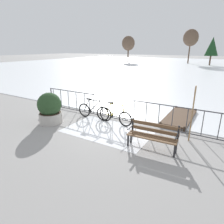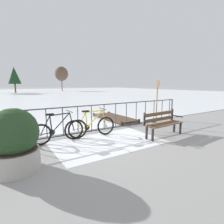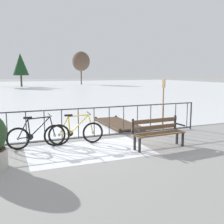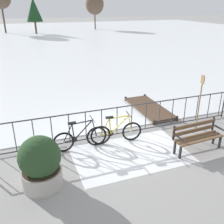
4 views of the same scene
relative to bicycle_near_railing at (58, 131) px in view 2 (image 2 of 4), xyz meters
The scene contains 12 objects.
ground_plane 1.46m from the bicycle_near_railing, 15.36° to the left, with size 160.00×160.00×0.00m, color gray.
frozen_pond 28.81m from the bicycle_near_railing, 87.28° to the left, with size 80.00×56.00×0.03m, color white.
snow_patch 1.61m from the bicycle_near_railing, 31.77° to the right, with size 3.41×2.17×0.01m, color white.
railing_fence 1.43m from the bicycle_near_railing, 15.36° to the left, with size 9.06×0.06×1.07m.
bicycle_near_railing is the anchor object (origin of this frame).
bicycle_second 1.18m from the bicycle_near_railing, ahead, with size 1.71×0.52×0.97m.
park_bench 3.57m from the bicycle_near_railing, 21.10° to the right, with size 1.63×0.57×0.89m.
planter_with_shrub 1.93m from the bicycle_near_railing, 133.29° to the right, with size 1.02×1.02×1.35m.
oar_upright 4.34m from the bicycle_near_railing, ahead, with size 0.04×0.16×1.98m.
wooden_dock 4.03m from the bicycle_near_railing, 30.24° to the left, with size 1.10×2.80×0.20m.
tree_far_west 34.36m from the bicycle_near_railing, 87.20° to the left, with size 2.33×2.33×4.98m.
tree_centre 39.75m from the bicycle_near_railing, 72.43° to the left, with size 3.07×3.07×5.76m.
Camera 2 is at (-2.91, -5.93, 1.86)m, focal length 28.85 mm.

